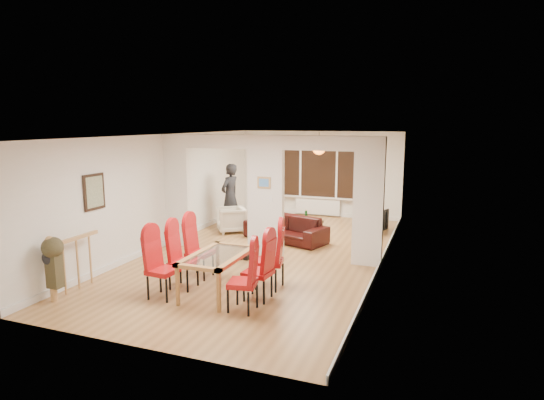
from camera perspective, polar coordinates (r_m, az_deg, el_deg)
The scene contains 24 objects.
floor at distance 10.09m, azimuth -0.78°, elevation -6.77°, with size 5.00×9.00×0.01m, color #A07140.
room_walls at distance 9.80m, azimuth -0.80°, elevation 0.53°, with size 5.00×9.00×2.60m, color silver, non-canonical shape.
divider_wall at distance 9.80m, azimuth -0.80°, elevation 0.53°, with size 5.00×0.18×2.60m, color white.
bay_window_blinds at distance 13.97m, azimuth 5.86°, elevation 4.09°, with size 3.00×0.08×1.80m, color black.
radiator at distance 14.10m, azimuth 5.74°, elevation -0.78°, with size 1.40×0.08×0.50m, color white.
pendant_light at distance 12.75m, azimuth 5.91°, elevation 6.47°, with size 0.36×0.36×0.36m, color orange.
stair_newel at distance 8.52m, azimuth -23.47°, elevation -6.91°, with size 0.40×1.20×1.10m, color tan, non-canonical shape.
wall_poster at distance 9.02m, azimuth -21.42°, elevation 0.96°, with size 0.04×0.52×0.67m, color gray.
pillar_photo at distance 9.67m, azimuth -1.01°, elevation 2.20°, with size 0.30×0.03×0.25m, color #4C8CD8.
dining_table at distance 7.82m, azimuth -6.78°, elevation -9.18°, with size 0.83×1.47×0.69m, color #9B6B39, non-canonical shape.
dining_chair_la at distance 7.75m, azimuth -13.57°, elevation -8.03°, with size 0.43×0.43×1.09m, color #A41012, non-canonical shape.
dining_chair_lb at distance 8.11m, azimuth -11.07°, elevation -7.16°, with size 0.43×0.43×1.08m, color #A41012, non-canonical shape.
dining_chair_lc at distance 8.60m, azimuth -9.06°, elevation -6.10°, with size 0.43×0.43×1.08m, color #A41012, non-canonical shape.
dining_chair_ra at distance 7.05m, azimuth -3.73°, elevation -9.73°, with size 0.42×0.42×1.05m, color #A41012, non-canonical shape.
dining_chair_rb at distance 7.47m, azimuth -1.79°, elevation -8.51°, with size 0.43×0.43×1.07m, color #A41012, non-canonical shape.
dining_chair_rc at distance 7.96m, azimuth -0.32°, elevation -7.16°, with size 0.45×0.45×1.12m, color #A41012, non-canonical shape.
sofa at distance 11.15m, azimuth 1.71°, elevation -3.56°, with size 2.08×0.81×0.61m, color black.
armchair at distance 12.04m, azimuth -5.14°, elevation -2.47°, with size 0.72×0.70×0.66m, color beige.
person at distance 12.46m, azimuth -5.28°, elevation 0.53°, with size 0.42×0.64×1.76m, color black.
television at distance 12.35m, azimuth 13.01°, elevation -2.62°, with size 0.13×0.96×0.56m, color black.
coffee_table at distance 12.42m, azimuth 4.14°, elevation -3.11°, with size 0.94×0.47×0.22m, color black, non-canonical shape.
bottle at distance 12.44m, azimuth 4.29°, elevation -1.91°, with size 0.07×0.07×0.28m, color #143F19.
bowl at distance 12.48m, azimuth 4.12°, elevation -2.41°, with size 0.23×0.23×0.06m, color black.
shoes at distance 9.76m, azimuth -3.44°, elevation -7.08°, with size 0.23×0.25×0.10m, color black, non-canonical shape.
Camera 1 is at (3.53, -9.01, 2.88)m, focal length 30.00 mm.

